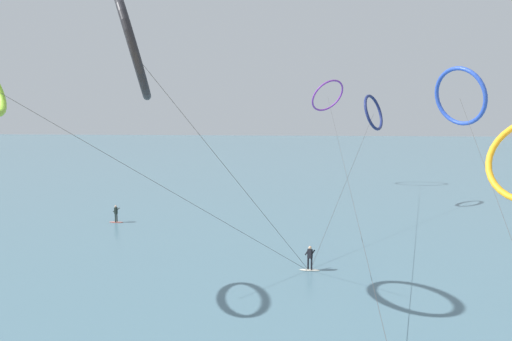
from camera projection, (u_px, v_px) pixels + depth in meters
The scene contains 7 objects.
sea_water at pixel (288, 156), 116.09m from camera, with size 400.00×200.00×0.08m, color slate.
surfer_coral at pixel (116, 215), 45.95m from camera, with size 1.40×0.62×1.70m.
surfer_ivory at pixel (310, 260), 32.01m from camera, with size 1.40×0.72×1.70m.
kite_cobalt at pixel (460, 96), 35.69m from camera, with size 3.81×14.03×14.24m.
kite_navy at pixel (373, 113), 53.29m from camera, with size 9.30×25.73×12.83m.
kite_violet at pixel (328, 96), 68.14m from camera, with size 6.20×56.27×15.43m.
kite_charcoal at pixel (133, 48), 24.61m from camera, with size 11.30×9.65×16.88m.
Camera 1 is at (2.85, -9.19, 10.81)m, focal length 33.07 mm.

